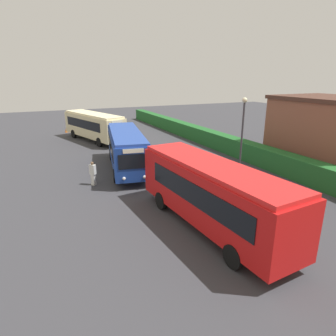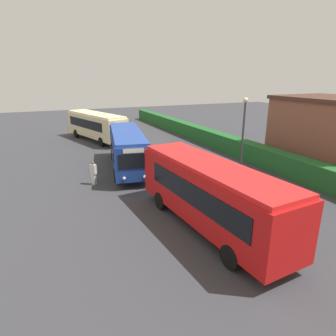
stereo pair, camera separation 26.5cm
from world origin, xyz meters
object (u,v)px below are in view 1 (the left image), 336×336
object	(u,v)px
bus_red	(211,192)
person_left	(93,173)
bus_blue	(126,148)
traffic_cone	(66,130)
lamppost	(242,129)
bus_cream	(94,125)

from	to	relation	value
bus_red	person_left	size ratio (longest dim) A/B	5.99
bus_blue	traffic_cone	xyz separation A→B (m)	(-18.91, -2.63, -1.48)
bus_blue	bus_red	xyz separation A→B (m)	(10.92, 0.89, 0.12)
person_left	lamppost	xyz separation A→B (m)	(3.04, 10.10, 2.74)
bus_blue	bus_cream	bearing A→B (deg)	-167.49
bus_cream	bus_red	bearing A→B (deg)	-14.20
bus_blue	lamppost	distance (m)	9.05
person_left	bus_red	bearing A→B (deg)	-106.42
bus_cream	person_left	size ratio (longest dim) A/B	6.20
bus_red	person_left	xyz separation A→B (m)	(-8.41, -4.10, -1.02)
bus_red	lamppost	size ratio (longest dim) A/B	1.72
traffic_cone	lamppost	world-z (taller)	lamppost
traffic_cone	lamppost	distance (m)	26.47
traffic_cone	bus_blue	bearing A→B (deg)	7.93
bus_red	lamppost	bearing A→B (deg)	-52.44
lamppost	bus_red	bearing A→B (deg)	-48.23
bus_cream	traffic_cone	size ratio (longest dim) A/B	17.32
bus_cream	person_left	distance (m)	14.86
lamppost	bus_cream	bearing A→B (deg)	-157.91
bus_red	person_left	distance (m)	9.41
bus_red	traffic_cone	bearing A→B (deg)	2.53
person_left	traffic_cone	bearing A→B (deg)	46.07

